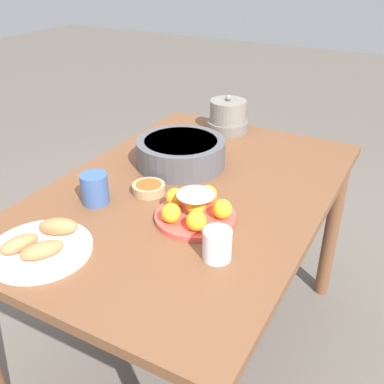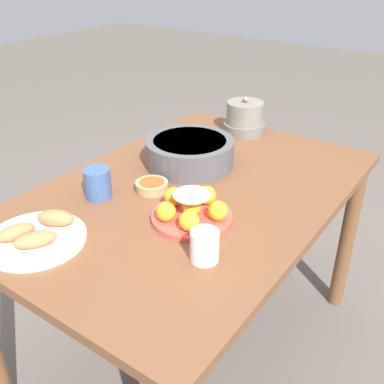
{
  "view_description": "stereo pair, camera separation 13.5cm",
  "coord_description": "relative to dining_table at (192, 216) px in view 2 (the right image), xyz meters",
  "views": [
    {
      "loc": [
        -1.11,
        -0.62,
        1.42
      ],
      "look_at": [
        -0.07,
        -0.05,
        0.76
      ],
      "focal_mm": 42.0,
      "sensor_mm": 36.0,
      "label": 1
    },
    {
      "loc": [
        -1.04,
        -0.73,
        1.42
      ],
      "look_at": [
        -0.07,
        -0.05,
        0.76
      ],
      "focal_mm": 42.0,
      "sensor_mm": 36.0,
      "label": 2
    }
  ],
  "objects": [
    {
      "name": "cake_plate",
      "position": [
        -0.15,
        -0.1,
        0.13
      ],
      "size": [
        0.23,
        0.23,
        0.09
      ],
      "color": "#E04C42",
      "rests_on": "dining_table"
    },
    {
      "name": "seafood_platter",
      "position": [
        -0.47,
        0.17,
        0.12
      ],
      "size": [
        0.27,
        0.27,
        0.06
      ],
      "color": "silver",
      "rests_on": "dining_table"
    },
    {
      "name": "serving_bowl",
      "position": [
        0.15,
        0.11,
        0.15
      ],
      "size": [
        0.31,
        0.31,
        0.1
      ],
      "color": "#4C4C51",
      "rests_on": "dining_table"
    },
    {
      "name": "ground_plane",
      "position": [
        0.0,
        0.0,
        -0.62
      ],
      "size": [
        12.0,
        12.0,
        0.0
      ],
      "primitive_type": "plane",
      "color": "#5B544C"
    },
    {
      "name": "sauce_bowl",
      "position": [
        -0.08,
        0.1,
        0.12
      ],
      "size": [
        0.11,
        0.11,
        0.03
      ],
      "color": "tan",
      "rests_on": "dining_table"
    },
    {
      "name": "cup_far",
      "position": [
        -0.21,
        0.21,
        0.15
      ],
      "size": [
        0.08,
        0.08,
        0.09
      ],
      "color": "#38568E",
      "rests_on": "dining_table"
    },
    {
      "name": "warming_pot",
      "position": [
        0.53,
        0.11,
        0.16
      ],
      "size": [
        0.17,
        0.17,
        0.16
      ],
      "color": "#66605B",
      "rests_on": "dining_table"
    },
    {
      "name": "cup_near",
      "position": [
        -0.28,
        -0.24,
        0.14
      ],
      "size": [
        0.07,
        0.07,
        0.08
      ],
      "color": "white",
      "rests_on": "dining_table"
    },
    {
      "name": "dining_table",
      "position": [
        0.0,
        0.0,
        0.0
      ],
      "size": [
        1.26,
        0.84,
        0.72
      ],
      "color": "brown",
      "rests_on": "ground_plane"
    }
  ]
}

